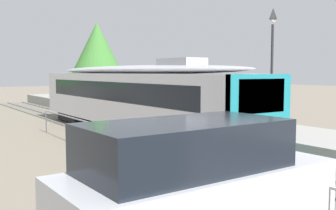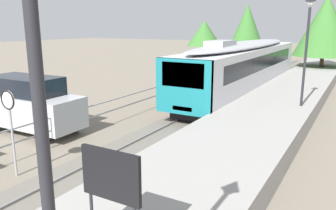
{
  "view_description": "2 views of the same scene",
  "coord_description": "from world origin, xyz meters",
  "px_view_note": "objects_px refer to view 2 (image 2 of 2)",
  "views": [
    {
      "loc": [
        -9.66,
        8.59,
        3.3
      ],
      "look_at": [
        -1.0,
        21.44,
        2.0
      ],
      "focal_mm": 41.89,
      "sensor_mm": 36.0,
      "label": 1
    },
    {
      "loc": [
        6.96,
        4.08,
        4.71
      ],
      "look_at": [
        0.4,
        15.44,
        1.6
      ],
      "focal_mm": 36.14,
      "sensor_mm": 36.0,
      "label": 2
    }
  ],
  "objects_px": {
    "commuter_train": "(244,64)",
    "platform_lamp_near_end": "(33,36)",
    "platform_notice_board": "(111,179)",
    "speed_limit_sign": "(9,112)",
    "platform_lamp_mid_platform": "(308,27)",
    "parked_van_silver": "(30,104)"
  },
  "relations": [
    {
      "from": "commuter_train",
      "to": "platform_lamp_near_end",
      "type": "distance_m",
      "value": 21.02
    },
    {
      "from": "commuter_train",
      "to": "platform_lamp_mid_platform",
      "type": "height_order",
      "value": "platform_lamp_mid_platform"
    },
    {
      "from": "commuter_train",
      "to": "platform_lamp_mid_platform",
      "type": "distance_m",
      "value": 7.42
    },
    {
      "from": "parked_van_silver",
      "to": "platform_lamp_mid_platform",
      "type": "bearing_deg",
      "value": 35.84
    },
    {
      "from": "platform_lamp_mid_platform",
      "to": "speed_limit_sign",
      "type": "relative_size",
      "value": 1.91
    },
    {
      "from": "platform_lamp_mid_platform",
      "to": "speed_limit_sign",
      "type": "bearing_deg",
      "value": -122.41
    },
    {
      "from": "platform_lamp_near_end",
      "to": "platform_lamp_mid_platform",
      "type": "height_order",
      "value": "same"
    },
    {
      "from": "commuter_train",
      "to": "platform_notice_board",
      "type": "height_order",
      "value": "commuter_train"
    },
    {
      "from": "platform_lamp_near_end",
      "to": "speed_limit_sign",
      "type": "distance_m",
      "value": 8.47
    },
    {
      "from": "platform_lamp_near_end",
      "to": "speed_limit_sign",
      "type": "height_order",
      "value": "platform_lamp_near_end"
    },
    {
      "from": "commuter_train",
      "to": "speed_limit_sign",
      "type": "xyz_separation_m",
      "value": [
        -2.25,
        -16.04,
        -0.02
      ]
    },
    {
      "from": "platform_lamp_mid_platform",
      "to": "platform_notice_board",
      "type": "relative_size",
      "value": 2.97
    },
    {
      "from": "platform_lamp_near_end",
      "to": "platform_lamp_mid_platform",
      "type": "relative_size",
      "value": 1.0
    },
    {
      "from": "platform_lamp_near_end",
      "to": "platform_lamp_mid_platform",
      "type": "bearing_deg",
      "value": 90.0
    },
    {
      "from": "platform_lamp_near_end",
      "to": "parked_van_silver",
      "type": "relative_size",
      "value": 1.08
    },
    {
      "from": "platform_lamp_near_end",
      "to": "platform_notice_board",
      "type": "height_order",
      "value": "platform_lamp_near_end"
    },
    {
      "from": "platform_lamp_mid_platform",
      "to": "speed_limit_sign",
      "type": "xyz_separation_m",
      "value": [
        -6.83,
        -10.76,
        -2.5
      ]
    },
    {
      "from": "platform_notice_board",
      "to": "speed_limit_sign",
      "type": "height_order",
      "value": "speed_limit_sign"
    },
    {
      "from": "platform_lamp_near_end",
      "to": "parked_van_silver",
      "type": "distance_m",
      "value": 13.24
    },
    {
      "from": "commuter_train",
      "to": "speed_limit_sign",
      "type": "height_order",
      "value": "commuter_train"
    },
    {
      "from": "speed_limit_sign",
      "to": "parked_van_silver",
      "type": "height_order",
      "value": "speed_limit_sign"
    },
    {
      "from": "platform_lamp_mid_platform",
      "to": "parked_van_silver",
      "type": "distance_m",
      "value": 13.09
    }
  ]
}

